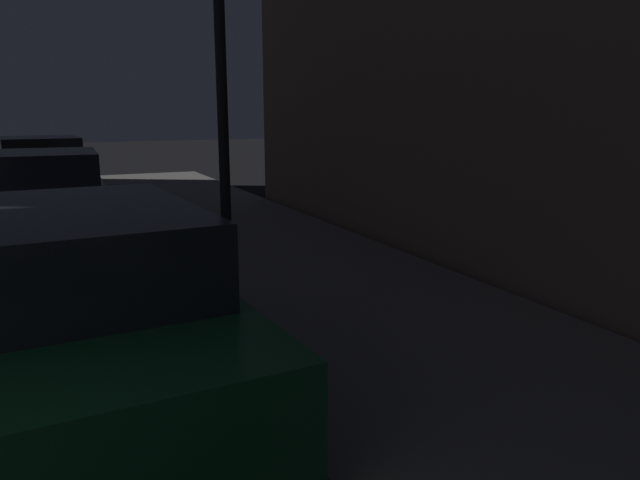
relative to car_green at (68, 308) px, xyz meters
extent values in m
cube|color=#19592D|center=(0.00, 0.02, -0.15)|extent=(2.13, 4.17, 0.64)
cube|color=#1E2328|center=(0.00, -0.06, 0.43)|extent=(1.79, 2.27, 0.56)
cylinder|color=black|center=(0.88, 1.34, -0.39)|extent=(0.26, 0.67, 0.66)
cylinder|color=black|center=(1.03, -1.18, -0.39)|extent=(0.26, 0.67, 0.66)
cube|color=silver|center=(0.00, 5.79, -0.15)|extent=(1.86, 4.11, 0.64)
cube|color=#1E2328|center=(0.00, 5.88, 0.43)|extent=(1.57, 1.98, 0.56)
cylinder|color=black|center=(0.91, 7.01, -0.39)|extent=(0.25, 0.67, 0.66)
cylinder|color=black|center=(0.81, 4.50, -0.39)|extent=(0.25, 0.67, 0.66)
cube|color=gold|center=(0.00, 11.30, -0.15)|extent=(2.08, 4.13, 0.64)
cube|color=#1E2328|center=(0.00, 11.23, 0.43)|extent=(1.74, 2.02, 0.56)
cylinder|color=black|center=(0.87, 12.60, -0.39)|extent=(0.26, 0.67, 0.66)
cylinder|color=black|center=(-0.87, 10.00, -0.39)|extent=(0.26, 0.67, 0.66)
cylinder|color=black|center=(1.01, 10.11, -0.39)|extent=(0.26, 0.67, 0.66)
cylinder|color=black|center=(2.42, 4.37, 2.14)|extent=(0.16, 0.16, 5.42)
camera|label=1|loc=(-0.10, -4.35, 1.35)|focal=33.65mm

